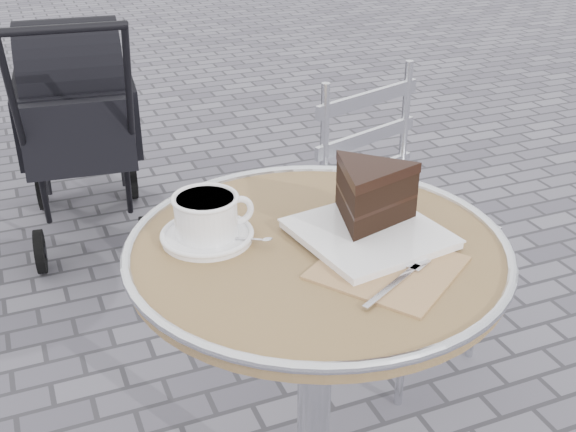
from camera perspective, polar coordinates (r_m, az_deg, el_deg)
name	(u,v)px	position (r m, az deg, el deg)	size (l,w,h in m)	color
cafe_table	(316,318)	(1.43, 2.22, -8.06)	(0.72, 0.72, 0.74)	silver
cappuccino_set	(208,220)	(1.35, -6.37, -0.35)	(0.18, 0.17, 0.09)	white
cake_plate_set	(370,203)	(1.36, 6.51, 1.03)	(0.31, 0.41, 0.13)	#A87E5C
bistro_chair	(382,188)	(2.06, 7.46, 2.17)	(0.48, 0.48, 0.85)	silver
baby_stroller	(79,128)	(2.90, -16.20, 6.71)	(0.50, 0.93, 0.93)	black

